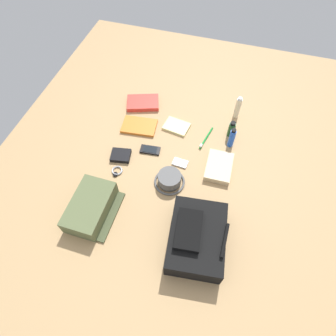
{
  "coord_description": "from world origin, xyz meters",
  "views": [
    {
      "loc": [
        0.82,
        0.24,
        1.34
      ],
      "look_at": [
        0.0,
        0.0,
        0.04
      ],
      "focal_mm": 30.4,
      "sensor_mm": 36.0,
      "label": 1
    }
  ],
  "objects_px": {
    "media_player": "(180,163)",
    "toothbrush": "(206,139)",
    "deodorant_spray": "(232,138)",
    "folded_towel": "(219,167)",
    "bucket_hat": "(169,180)",
    "shampoo_bottle": "(232,129)",
    "toiletry_pouch": "(91,207)",
    "backpack": "(196,238)",
    "wallet": "(121,155)",
    "wristwatch": "(117,171)",
    "lotion_bottle": "(238,108)",
    "travel_guidebook": "(139,126)",
    "notepad": "(176,126)",
    "cell_phone": "(150,150)",
    "paperback_novel": "(143,103)"
  },
  "relations": [
    {
      "from": "bucket_hat",
      "to": "wallet",
      "type": "bearing_deg",
      "value": -105.13
    },
    {
      "from": "lotion_bottle",
      "to": "wristwatch",
      "type": "relative_size",
      "value": 2.22
    },
    {
      "from": "toiletry_pouch",
      "to": "toothbrush",
      "type": "bearing_deg",
      "value": 144.18
    },
    {
      "from": "lotion_bottle",
      "to": "backpack",
      "type": "bearing_deg",
      "value": -3.45
    },
    {
      "from": "shampoo_bottle",
      "to": "notepad",
      "type": "bearing_deg",
      "value": -83.91
    },
    {
      "from": "backpack",
      "to": "toiletry_pouch",
      "type": "bearing_deg",
      "value": -90.82
    },
    {
      "from": "lotion_bottle",
      "to": "notepad",
      "type": "distance_m",
      "value": 0.39
    },
    {
      "from": "wristwatch",
      "to": "toothbrush",
      "type": "distance_m",
      "value": 0.56
    },
    {
      "from": "shampoo_bottle",
      "to": "cell_phone",
      "type": "distance_m",
      "value": 0.5
    },
    {
      "from": "backpack",
      "to": "media_player",
      "type": "distance_m",
      "value": 0.47
    },
    {
      "from": "bucket_hat",
      "to": "media_player",
      "type": "bearing_deg",
      "value": 170.59
    },
    {
      "from": "shampoo_bottle",
      "to": "wallet",
      "type": "distance_m",
      "value": 0.67
    },
    {
      "from": "deodorant_spray",
      "to": "travel_guidebook",
      "type": "relative_size",
      "value": 0.62
    },
    {
      "from": "media_player",
      "to": "toothbrush",
      "type": "xyz_separation_m",
      "value": [
        -0.21,
        0.1,
        0.0
      ]
    },
    {
      "from": "shampoo_bottle",
      "to": "toothbrush",
      "type": "bearing_deg",
      "value": -59.39
    },
    {
      "from": "lotion_bottle",
      "to": "deodorant_spray",
      "type": "relative_size",
      "value": 1.15
    },
    {
      "from": "wristwatch",
      "to": "travel_guidebook",
      "type": "bearing_deg",
      "value": 178.63
    },
    {
      "from": "lotion_bottle",
      "to": "paperback_novel",
      "type": "xyz_separation_m",
      "value": [
        0.07,
        -0.6,
        -0.06
      ]
    },
    {
      "from": "bucket_hat",
      "to": "notepad",
      "type": "bearing_deg",
      "value": -169.9
    },
    {
      "from": "travel_guidebook",
      "to": "folded_towel",
      "type": "distance_m",
      "value": 0.56
    },
    {
      "from": "shampoo_bottle",
      "to": "notepad",
      "type": "height_order",
      "value": "shampoo_bottle"
    },
    {
      "from": "media_player",
      "to": "folded_towel",
      "type": "xyz_separation_m",
      "value": [
        -0.03,
        0.22,
        0.01
      ]
    },
    {
      "from": "bucket_hat",
      "to": "folded_towel",
      "type": "relative_size",
      "value": 0.84
    },
    {
      "from": "wristwatch",
      "to": "folded_towel",
      "type": "distance_m",
      "value": 0.57
    },
    {
      "from": "wallet",
      "to": "toothbrush",
      "type": "bearing_deg",
      "value": 110.51
    },
    {
      "from": "cell_phone",
      "to": "notepad",
      "type": "height_order",
      "value": "notepad"
    },
    {
      "from": "wristwatch",
      "to": "notepad",
      "type": "distance_m",
      "value": 0.47
    },
    {
      "from": "paperback_novel",
      "to": "bucket_hat",
      "type": "bearing_deg",
      "value": 32.66
    },
    {
      "from": "wristwatch",
      "to": "wallet",
      "type": "distance_m",
      "value": 0.1
    },
    {
      "from": "cell_phone",
      "to": "shampoo_bottle",
      "type": "bearing_deg",
      "value": 120.61
    },
    {
      "from": "deodorant_spray",
      "to": "travel_guidebook",
      "type": "height_order",
      "value": "deodorant_spray"
    },
    {
      "from": "deodorant_spray",
      "to": "wallet",
      "type": "height_order",
      "value": "deodorant_spray"
    },
    {
      "from": "deodorant_spray",
      "to": "notepad",
      "type": "height_order",
      "value": "deodorant_spray"
    },
    {
      "from": "backpack",
      "to": "wallet",
      "type": "height_order",
      "value": "backpack"
    },
    {
      "from": "deodorant_spray",
      "to": "media_player",
      "type": "height_order",
      "value": "deodorant_spray"
    },
    {
      "from": "backpack",
      "to": "toothbrush",
      "type": "distance_m",
      "value": 0.64
    },
    {
      "from": "backpack",
      "to": "shampoo_bottle",
      "type": "relative_size",
      "value": 3.47
    },
    {
      "from": "deodorant_spray",
      "to": "media_player",
      "type": "xyz_separation_m",
      "value": [
        0.21,
        -0.25,
        -0.06
      ]
    },
    {
      "from": "paperback_novel",
      "to": "folded_towel",
      "type": "xyz_separation_m",
      "value": [
        0.36,
        0.57,
        0.0
      ]
    },
    {
      "from": "toiletry_pouch",
      "to": "wristwatch",
      "type": "distance_m",
      "value": 0.26
    },
    {
      "from": "deodorant_spray",
      "to": "folded_towel",
      "type": "height_order",
      "value": "deodorant_spray"
    },
    {
      "from": "deodorant_spray",
      "to": "toothbrush",
      "type": "relative_size",
      "value": 0.76
    },
    {
      "from": "lotion_bottle",
      "to": "bucket_hat",
      "type": "bearing_deg",
      "value": -24.29
    },
    {
      "from": "toothbrush",
      "to": "wristwatch",
      "type": "bearing_deg",
      "value": -49.22
    },
    {
      "from": "media_player",
      "to": "toothbrush",
      "type": "relative_size",
      "value": 0.48
    },
    {
      "from": "toiletry_pouch",
      "to": "travel_guidebook",
      "type": "bearing_deg",
      "value": 176.69
    },
    {
      "from": "wristwatch",
      "to": "toothbrush",
      "type": "xyz_separation_m",
      "value": [
        -0.37,
        0.42,
        0.0
      ]
    },
    {
      "from": "shampoo_bottle",
      "to": "wristwatch",
      "type": "xyz_separation_m",
      "value": [
        0.45,
        -0.56,
        -0.05
      ]
    },
    {
      "from": "shampoo_bottle",
      "to": "deodorant_spray",
      "type": "distance_m",
      "value": 0.08
    },
    {
      "from": "wristwatch",
      "to": "wallet",
      "type": "xyz_separation_m",
      "value": [
        -0.1,
        -0.02,
        0.01
      ]
    }
  ]
}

